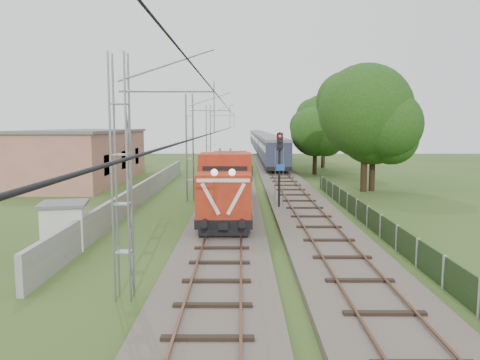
{
  "coord_description": "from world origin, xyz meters",
  "views": [
    {
      "loc": [
        0.86,
        -22.93,
        5.76
      ],
      "look_at": [
        0.77,
        6.96,
        2.2
      ],
      "focal_mm": 35.0,
      "sensor_mm": 36.0,
      "label": 1
    }
  ],
  "objects_px": {
    "locomotive": "(228,181)",
    "signal_post": "(280,157)",
    "coach_rake": "(262,141)",
    "relay_hut": "(64,225)"
  },
  "relations": [
    {
      "from": "locomotive",
      "to": "relay_hut",
      "type": "distance_m",
      "value": 11.31
    },
    {
      "from": "signal_post",
      "to": "relay_hut",
      "type": "xyz_separation_m",
      "value": [
        -10.78,
        -9.31,
        -2.52
      ]
    },
    {
      "from": "coach_rake",
      "to": "signal_post",
      "type": "xyz_separation_m",
      "value": [
        -1.62,
        -64.7,
        1.15
      ]
    },
    {
      "from": "relay_hut",
      "to": "coach_rake",
      "type": "bearing_deg",
      "value": 80.49
    },
    {
      "from": "locomotive",
      "to": "relay_hut",
      "type": "relative_size",
      "value": 6.43
    },
    {
      "from": "coach_rake",
      "to": "signal_post",
      "type": "relative_size",
      "value": 16.79
    },
    {
      "from": "locomotive",
      "to": "relay_hut",
      "type": "bearing_deg",
      "value": -131.05
    },
    {
      "from": "coach_rake",
      "to": "relay_hut",
      "type": "xyz_separation_m",
      "value": [
        -12.4,
        -74.02,
        -1.37
      ]
    },
    {
      "from": "locomotive",
      "to": "signal_post",
      "type": "bearing_deg",
      "value": 13.57
    },
    {
      "from": "locomotive",
      "to": "signal_post",
      "type": "relative_size",
      "value": 3.05
    }
  ]
}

